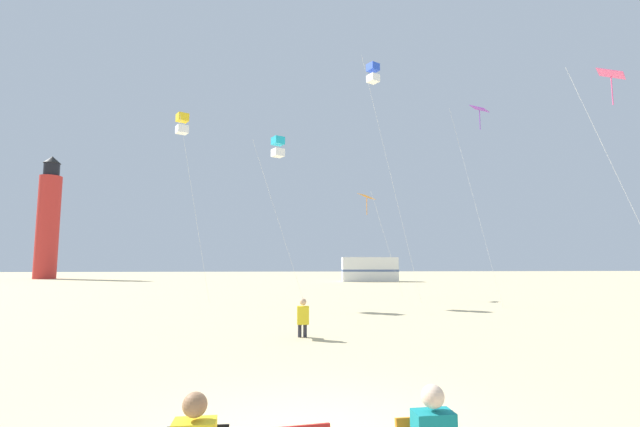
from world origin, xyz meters
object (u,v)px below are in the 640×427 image
Objects in this scene: kite_box_gold at (182,124)px; kite_diamond_rainbow at (612,83)px; kite_diamond_orange at (368,200)px; kite_box_cyan at (278,147)px; lighthouse_distant at (48,221)px; kite_box_blue at (373,74)px; kite_flyer_standing at (303,317)px; kite_diamond_violet at (479,117)px; rv_van_white at (370,269)px.

kite_box_gold reaches higher than kite_diamond_rainbow.
kite_diamond_orange is (11.23, 2.88, -3.81)m from kite_box_gold.
kite_diamond_rainbow is 1.00× the size of kite_box_cyan.
kite_box_cyan is at bearing -1.51° from kite_box_gold.
lighthouse_distant is (-37.23, 34.78, 1.62)m from kite_diamond_orange.
lighthouse_distant is (-31.44, 37.81, -0.94)m from kite_box_cyan.
kite_diamond_rainbow is 13.35m from kite_box_blue.
kite_box_gold is 1.13× the size of kite_diamond_rainbow.
kite_box_cyan is 7.02m from kite_diamond_orange.
kite_box_gold is 0.75× the size of kite_box_blue.
kite_diamond_rainbow is (11.44, 1.50, 8.18)m from kite_flyer_standing.
kite_box_cyan is (-12.34, 10.17, -0.02)m from kite_diamond_rainbow.
kite_diamond_violet is (5.46, -2.28, -3.31)m from kite_box_blue.
rv_van_white is at bearing 79.39° from kite_box_blue.
kite_box_cyan is 0.56× the size of lighthouse_distant.
kite_diamond_rainbow is (17.78, -10.31, -1.24)m from kite_box_gold.
rv_van_white is (41.97, -11.57, -6.45)m from lighthouse_distant.
kite_diamond_violet reaches higher than kite_box_gold.
kite_box_gold is 45.82m from lighthouse_distant.
kite_diamond_orange reaches higher than rv_van_white.
rv_van_white is (-1.81, 36.41, -7.40)m from kite_diamond_rainbow.
lighthouse_distant reaches higher than kite_flyer_standing.
kite_diamond_rainbow is 1.41× the size of kite_diamond_orange.
kite_box_blue is at bearing -111.64° from kite_flyer_standing.
kite_box_gold is 20.59m from kite_diamond_rainbow.
rv_van_white is at bearing 58.53° from kite_box_gold.
kite_box_gold is at bearing -61.76° from kite_flyer_standing.
kite_flyer_standing is 14.27m from kite_box_cyan.
kite_diamond_violet is 1.17× the size of kite_box_cyan.
lighthouse_distant reaches higher than rv_van_white.
rv_van_white is (9.63, 37.91, 0.78)m from kite_flyer_standing.
kite_box_blue is at bearing 122.22° from kite_diamond_rainbow.
kite_box_gold is at bearing -165.61° from kite_diamond_orange.
kite_box_gold reaches higher than kite_diamond_orange.
kite_box_cyan is 49.18m from lighthouse_distant.
kite_box_blue is at bearing -92.19° from kite_diamond_orange.
kite_diamond_violet is 29.51m from rv_van_white.
kite_diamond_violet is at bearing -22.65° from kite_box_blue.
kite_diamond_orange is at bearing 27.58° from kite_box_cyan.
lighthouse_distant is at bearing 129.74° from kite_box_cyan.
kite_diamond_orange is at bearing 14.39° from kite_box_gold.
kite_flyer_standing is at bearing -108.41° from kite_diamond_orange.
lighthouse_distant reaches higher than kite_diamond_violet.
kite_diamond_rainbow is 15.99m from kite_box_cyan.
kite_diamond_violet is 1.67× the size of rv_van_white.
kite_box_cyan is (-0.90, 11.67, 8.16)m from kite_flyer_standing.
kite_diamond_rainbow is 8.49m from kite_diamond_violet.
kite_flyer_standing is 18.33m from kite_box_blue.
kite_diamond_violet is at bearing -7.01° from kite_box_gold.
kite_box_blue is 2.16× the size of rv_van_white.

